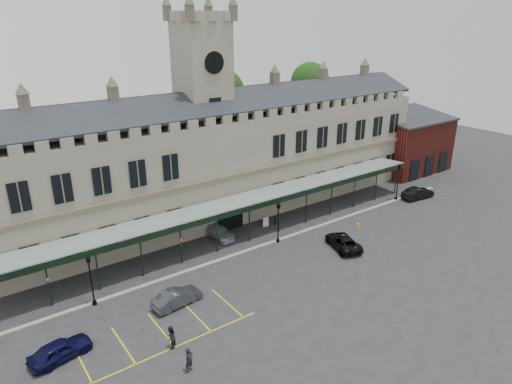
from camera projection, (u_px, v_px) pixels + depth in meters
ground at (293, 269)px, 43.30m from camera, size 140.00×140.00×0.00m
station_building at (206, 163)px, 53.03m from camera, size 60.00×10.36×17.30m
clock_tower at (204, 106)px, 50.71m from camera, size 5.60×5.60×24.80m
canopy at (248, 220)px, 48.09m from camera, size 50.00×4.10×4.30m
brick_annex at (409, 144)px, 70.17m from camera, size 12.40×8.36×9.23m
kerb at (259, 247)px, 47.45m from camera, size 60.00×0.40×0.12m
parking_markings at (164, 333)px, 34.54m from camera, size 16.00×6.00×0.01m
tree_behind_mid at (222, 92)px, 62.00m from camera, size 6.00×6.00×16.00m
tree_behind_right at (310, 83)px, 70.72m from camera, size 6.00×6.00×16.00m
lamp_post_left at (90, 275)px, 36.99m from camera, size 0.45×0.45×4.74m
lamp_post_mid at (278, 218)px, 47.61m from camera, size 0.44×0.44×4.64m
lamp_post_right at (398, 179)px, 58.59m from camera, size 0.48×0.48×5.04m
traffic_cone at (358, 224)px, 51.88m from camera, size 0.42×0.42×0.67m
sign_board at (266, 222)px, 51.94m from camera, size 0.65×0.21×1.13m
bollard_left at (225, 232)px, 49.73m from camera, size 0.16×0.16×0.89m
bollard_right at (275, 221)px, 52.56m from camera, size 0.15×0.15×0.86m
car_left_a at (60, 350)px, 31.75m from camera, size 4.57×2.53×1.47m
car_left_b at (177, 298)px, 37.71m from camera, size 4.42×1.98×1.41m
car_taxi at (218, 232)px, 49.44m from camera, size 2.28×4.63×1.29m
car_van at (343, 242)px, 47.10m from camera, size 3.69×5.41×1.37m
car_right_b at (418, 193)px, 59.91m from camera, size 4.74×2.11×1.51m
person_a at (189, 360)px, 30.53m from camera, size 0.80×0.67×1.88m
person_b at (171, 337)px, 32.72m from camera, size 1.10×1.10×1.80m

